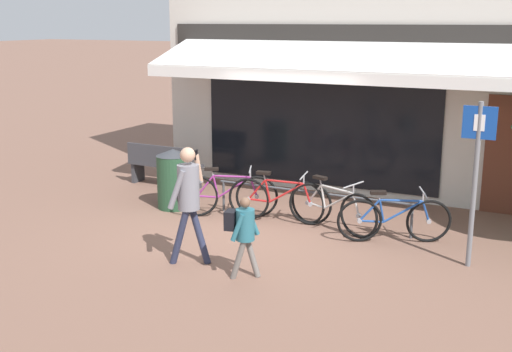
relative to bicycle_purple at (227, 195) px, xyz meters
The scene contains 12 objects.
ground_plane 1.01m from the bicycle_purple, 32.00° to the right, with size 160.00×160.00×0.00m, color brown.
shop_front 5.02m from the bicycle_purple, 65.50° to the left, with size 8.74×4.47×6.28m.
bike_rack_rail 1.49m from the bicycle_purple, 10.65° to the left, with size 3.46×0.04×0.57m.
bicycle_purple is the anchor object (origin of this frame).
bicycle_red 0.95m from the bicycle_purple, ahead, with size 1.80×0.52×0.87m.
bicycle_silver 1.90m from the bicycle_purple, ahead, with size 1.70×0.70×0.87m.
bicycle_blue 2.94m from the bicycle_purple, ahead, with size 1.63×0.83×0.85m.
pedestrian_adult 2.33m from the bicycle_purple, 74.71° to the right, with size 0.55×0.54×1.68m.
pedestrian_child 2.75m from the bicycle_purple, 56.80° to the right, with size 0.46×0.45×1.12m.
litter_bin 1.14m from the bicycle_purple, behind, with size 0.62×0.62×1.09m.
parking_sign 4.30m from the bicycle_purple, ahead, with size 0.44×0.07×2.31m.
park_bench 2.55m from the bicycle_purple, 149.20° to the left, with size 1.61×0.47×0.87m.
Camera 1 is at (4.40, -8.91, 3.35)m, focal length 45.00 mm.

